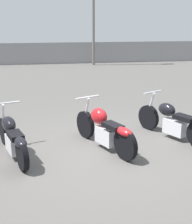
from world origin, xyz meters
The scene contains 5 objects.
ground_plane centered at (0.00, 0.00, 0.00)m, with size 60.00×60.00×0.00m, color #514F4C.
fence_back centered at (0.00, 13.86, 0.65)m, with size 40.00×0.04×1.30m.
motorcycle_slot_0 centered at (-1.76, 0.06, 0.39)m, with size 0.92×1.96×0.94m.
motorcycle_slot_1 centered at (0.10, 0.14, 0.42)m, with size 0.99×1.94×0.99m.
motorcycle_slot_2 centered at (1.75, 0.42, 0.40)m, with size 1.05×1.93×0.97m.
Camera 1 is at (-1.13, -5.83, 2.57)m, focal length 50.00 mm.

